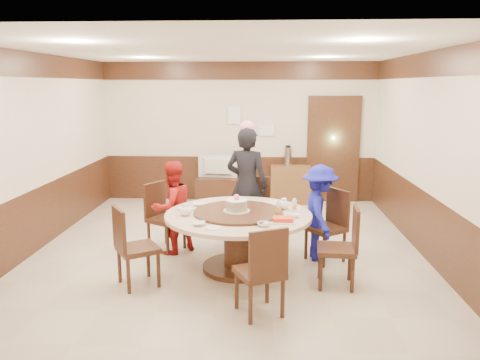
# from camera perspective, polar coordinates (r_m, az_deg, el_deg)

# --- Properties ---
(room) EXTENTS (6.00, 6.04, 2.84)m
(room) POSITION_cam_1_polar(r_m,az_deg,el_deg) (6.65, -1.37, 0.51)
(room) COLOR #C2B19B
(room) RESTS_ON ground
(banquet_table) EXTENTS (1.86, 1.86, 0.78)m
(banquet_table) POSITION_cam_1_polar(r_m,az_deg,el_deg) (6.00, -0.20, -6.07)
(banquet_table) COLOR #3C2012
(banquet_table) RESTS_ON ground
(chair_0) EXTENTS (0.62, 0.61, 0.97)m
(chair_0) POSITION_cam_1_polar(r_m,az_deg,el_deg) (6.49, 10.49, -7.04)
(chair_0) COLOR #3C2012
(chair_0) RESTS_ON ground
(chair_1) EXTENTS (0.56, 0.57, 0.97)m
(chair_1) POSITION_cam_1_polar(r_m,az_deg,el_deg) (7.19, 1.58, -5.00)
(chair_1) COLOR #3C2012
(chair_1) RESTS_ON ground
(chair_2) EXTENTS (0.61, 0.60, 0.97)m
(chair_2) POSITION_cam_1_polar(r_m,az_deg,el_deg) (6.88, -9.09, -5.89)
(chair_2) COLOR #3C2012
(chair_2) RESTS_ON ground
(chair_3) EXTENTS (0.61, 0.61, 0.97)m
(chair_3) POSITION_cam_1_polar(r_m,az_deg,el_deg) (5.74, -12.50, -9.60)
(chair_3) COLOR #3C2012
(chair_3) RESTS_ON ground
(chair_4) EXTENTS (0.59, 0.59, 0.97)m
(chair_4) POSITION_cam_1_polar(r_m,az_deg,el_deg) (4.95, 2.48, -12.85)
(chair_4) COLOR #3C2012
(chair_4) RESTS_ON ground
(chair_5) EXTENTS (0.49, 0.48, 0.97)m
(chair_5) POSITION_cam_1_polar(r_m,az_deg,el_deg) (5.72, 11.85, -9.66)
(chair_5) COLOR #3C2012
(chair_5) RESTS_ON ground
(person_standing) EXTENTS (0.73, 0.58, 1.75)m
(person_standing) POSITION_cam_1_polar(r_m,az_deg,el_deg) (7.00, 0.85, -0.63)
(person_standing) COLOR black
(person_standing) RESTS_ON ground
(person_red) EXTENTS (0.81, 0.80, 1.32)m
(person_red) POSITION_cam_1_polar(r_m,az_deg,el_deg) (6.65, -8.25, -3.34)
(person_red) COLOR #AE1A17
(person_red) RESTS_ON ground
(person_blue) EXTENTS (0.55, 0.88, 1.31)m
(person_blue) POSITION_cam_1_polar(r_m,az_deg,el_deg) (6.41, 9.70, -3.97)
(person_blue) COLOR #181A9B
(person_blue) RESTS_ON ground
(birthday_cake) EXTENTS (0.34, 0.34, 0.22)m
(birthday_cake) POSITION_cam_1_polar(r_m,az_deg,el_deg) (5.91, -0.42, -3.09)
(birthday_cake) COLOR white
(birthday_cake) RESTS_ON banquet_table
(teapot_left) EXTENTS (0.17, 0.15, 0.13)m
(teapot_left) POSITION_cam_1_polar(r_m,az_deg,el_deg) (5.87, -6.68, -3.75)
(teapot_left) COLOR white
(teapot_left) RESTS_ON banquet_table
(teapot_right) EXTENTS (0.17, 0.15, 0.13)m
(teapot_right) POSITION_cam_1_polar(r_m,az_deg,el_deg) (6.15, 5.36, -3.01)
(teapot_right) COLOR white
(teapot_right) RESTS_ON banquet_table
(bowl_0) EXTENTS (0.14, 0.14, 0.04)m
(bowl_0) POSITION_cam_1_polar(r_m,az_deg,el_deg) (6.33, -5.15, -2.99)
(bowl_0) COLOR white
(bowl_0) RESTS_ON banquet_table
(bowl_1) EXTENTS (0.15, 0.15, 0.05)m
(bowl_1) POSITION_cam_1_polar(r_m,az_deg,el_deg) (5.41, 2.90, -5.40)
(bowl_1) COLOR white
(bowl_1) RESTS_ON banquet_table
(bowl_2) EXTENTS (0.16, 0.16, 0.04)m
(bowl_2) POSITION_cam_1_polar(r_m,az_deg,el_deg) (5.46, -5.05, -5.32)
(bowl_2) COLOR white
(bowl_2) RESTS_ON banquet_table
(bowl_3) EXTENTS (0.15, 0.15, 0.05)m
(bowl_3) POSITION_cam_1_polar(r_m,az_deg,el_deg) (5.79, 6.50, -4.32)
(bowl_3) COLOR white
(bowl_3) RESTS_ON banquet_table
(bowl_4) EXTENTS (0.14, 0.14, 0.04)m
(bowl_4) POSITION_cam_1_polar(r_m,az_deg,el_deg) (6.13, -6.95, -3.52)
(bowl_4) COLOR white
(bowl_4) RESTS_ON banquet_table
(saucer_near) EXTENTS (0.18, 0.18, 0.01)m
(saucer_near) POSITION_cam_1_polar(r_m,az_deg,el_deg) (5.34, -3.28, -5.85)
(saucer_near) COLOR white
(saucer_near) RESTS_ON banquet_table
(saucer_far) EXTENTS (0.18, 0.18, 0.01)m
(saucer_far) POSITION_cam_1_polar(r_m,az_deg,el_deg) (6.42, 4.07, -2.87)
(saucer_far) COLOR white
(saucer_far) RESTS_ON banquet_table
(shrimp_platter) EXTENTS (0.30, 0.20, 0.06)m
(shrimp_platter) POSITION_cam_1_polar(r_m,az_deg,el_deg) (5.57, 5.28, -4.91)
(shrimp_platter) COLOR white
(shrimp_platter) RESTS_ON banquet_table
(bottle_0) EXTENTS (0.06, 0.06, 0.16)m
(bottle_0) POSITION_cam_1_polar(r_m,az_deg,el_deg) (5.91, 4.71, -3.40)
(bottle_0) COLOR white
(bottle_0) RESTS_ON banquet_table
(bottle_1) EXTENTS (0.06, 0.06, 0.16)m
(bottle_1) POSITION_cam_1_polar(r_m,az_deg,el_deg) (6.02, 6.64, -3.17)
(bottle_1) COLOR white
(bottle_1) RESTS_ON banquet_table
(tv_stand) EXTENTS (0.85, 0.45, 0.50)m
(tv_stand) POSITION_cam_1_polar(r_m,az_deg,el_deg) (9.53, -2.80, -1.22)
(tv_stand) COLOR #3C2012
(tv_stand) RESTS_ON ground
(television) EXTENTS (0.80, 0.18, 0.46)m
(television) POSITION_cam_1_polar(r_m,az_deg,el_deg) (9.43, -2.83, 1.62)
(television) COLOR gray
(television) RESTS_ON tv_stand
(side_cabinet) EXTENTS (0.80, 0.40, 0.75)m
(side_cabinet) POSITION_cam_1_polar(r_m,az_deg,el_deg) (9.50, 6.17, -0.54)
(side_cabinet) COLOR brown
(side_cabinet) RESTS_ON ground
(thermos) EXTENTS (0.15, 0.15, 0.38)m
(thermos) POSITION_cam_1_polar(r_m,az_deg,el_deg) (9.39, 5.86, 2.84)
(thermos) COLOR silver
(thermos) RESTS_ON side_cabinet
(notice_left) EXTENTS (0.25, 0.00, 0.35)m
(notice_left) POSITION_cam_1_polar(r_m,az_deg,el_deg) (9.49, -0.71, 7.91)
(notice_left) COLOR white
(notice_left) RESTS_ON room
(notice_right) EXTENTS (0.30, 0.00, 0.22)m
(notice_right) POSITION_cam_1_polar(r_m,az_deg,el_deg) (9.49, 3.24, 6.07)
(notice_right) COLOR white
(notice_right) RESTS_ON room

